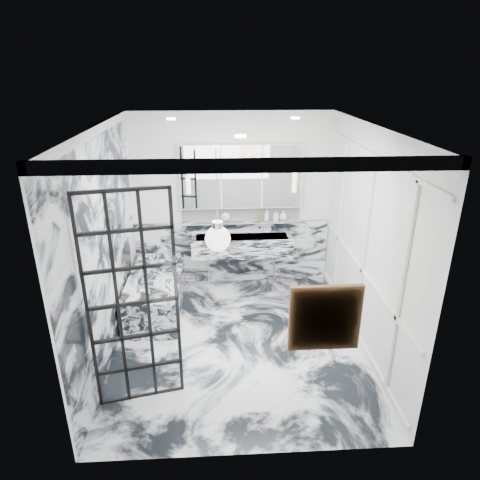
{
  "coord_description": "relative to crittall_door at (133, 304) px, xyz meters",
  "views": [
    {
      "loc": [
        -0.25,
        -4.77,
        3.4
      ],
      "look_at": [
        0.06,
        0.5,
        1.25
      ],
      "focal_mm": 32.0,
      "sensor_mm": 36.0,
      "label": 1
    }
  ],
  "objects": [
    {
      "name": "mirror_cabinet",
      "position": [
        1.26,
        2.69,
        0.64
      ],
      "size": [
        1.9,
        0.16,
        1.0
      ],
      "primitive_type": "cube",
      "color": "white",
      "rests_on": "wall_back"
    },
    {
      "name": "wall_right",
      "position": [
        2.71,
        0.96,
        0.22
      ],
      "size": [
        0.0,
        3.6,
        3.6
      ],
      "primitive_type": "plane",
      "rotation": [
        1.57,
        0.0,
        -1.57
      ],
      "color": "white",
      "rests_on": "floor"
    },
    {
      "name": "amber_bottle",
      "position": [
        1.55,
        2.67,
        -0.04
      ],
      "size": [
        0.04,
        0.04,
        0.1
      ],
      "primitive_type": "cylinder",
      "color": "#8C5919",
      "rests_on": "ledge"
    },
    {
      "name": "sconce_right",
      "position": [
        2.08,
        2.59,
        0.6
      ],
      "size": [
        0.07,
        0.07,
        0.4
      ],
      "primitive_type": "cylinder",
      "color": "white",
      "rests_on": "mirror_cabinet"
    },
    {
      "name": "ceiling",
      "position": [
        1.11,
        0.96,
        1.62
      ],
      "size": [
        3.6,
        3.6,
        0.0
      ],
      "primitive_type": "plane",
      "rotation": [
        3.14,
        0.0,
        0.0
      ],
      "color": "white",
      "rests_on": "wall_back"
    },
    {
      "name": "pendant_light",
      "position": [
        0.87,
        -0.12,
        0.73
      ],
      "size": [
        0.24,
        0.24,
        0.24
      ],
      "primitive_type": "sphere",
      "color": "white",
      "rests_on": "ceiling"
    },
    {
      "name": "soap_bottle_a",
      "position": [
        1.67,
        2.67,
        0.01
      ],
      "size": [
        0.1,
        0.1,
        0.21
      ],
      "primitive_type": "imported",
      "rotation": [
        0.0,
        0.0,
        -0.21
      ],
      "color": "#8C5919",
      "rests_on": "ledge"
    },
    {
      "name": "sconce_left",
      "position": [
        0.44,
        2.59,
        0.6
      ],
      "size": [
        0.07,
        0.07,
        0.4
      ],
      "primitive_type": "cylinder",
      "color": "white",
      "rests_on": "mirror_cabinet"
    },
    {
      "name": "bathtub",
      "position": [
        -0.07,
        1.86,
        -0.91
      ],
      "size": [
        0.75,
        1.65,
        0.55
      ],
      "primitive_type": "cube",
      "color": "silver",
      "rests_on": "floor"
    },
    {
      "name": "face_pot",
      "position": [
        1.01,
        2.67,
        -0.02
      ],
      "size": [
        0.15,
        0.15,
        0.15
      ],
      "primitive_type": "sphere",
      "color": "white",
      "rests_on": "ledge"
    },
    {
      "name": "marble_clad_back",
      "position": [
        1.11,
        2.74,
        -0.66
      ],
      "size": [
        3.18,
        0.05,
        1.05
      ],
      "primitive_type": "cube",
      "color": "white",
      "rests_on": "floor"
    },
    {
      "name": "wall_front",
      "position": [
        1.11,
        -0.84,
        0.22
      ],
      "size": [
        3.6,
        0.0,
        3.6
      ],
      "primitive_type": "plane",
      "rotation": [
        -1.57,
        0.0,
        0.0
      ],
      "color": "white",
      "rests_on": "floor"
    },
    {
      "name": "wall_back",
      "position": [
        1.11,
        2.76,
        0.22
      ],
      "size": [
        3.6,
        0.0,
        3.6
      ],
      "primitive_type": "plane",
      "rotation": [
        1.57,
        0.0,
        0.0
      ],
      "color": "white",
      "rests_on": "floor"
    },
    {
      "name": "wall_left",
      "position": [
        -0.49,
        0.96,
        0.22
      ],
      "size": [
        0.0,
        3.6,
        3.6
      ],
      "primitive_type": "plane",
      "rotation": [
        1.57,
        0.0,
        1.57
      ],
      "color": "white",
      "rests_on": "floor"
    },
    {
      "name": "ledge",
      "position": [
        1.26,
        2.68,
        -0.11
      ],
      "size": [
        1.9,
        0.14,
        0.04
      ],
      "primitive_type": "cube",
      "color": "silver",
      "rests_on": "wall_back"
    },
    {
      "name": "trough_sink",
      "position": [
        1.26,
        2.52,
        -0.45
      ],
      "size": [
        1.6,
        0.45,
        0.3
      ],
      "primitive_type": "cube",
      "color": "silver",
      "rests_on": "wall_back"
    },
    {
      "name": "soap_bottle_c",
      "position": [
        1.94,
        2.67,
        -0.01
      ],
      "size": [
        0.14,
        0.14,
        0.17
      ],
      "primitive_type": "imported",
      "rotation": [
        0.0,
        0.0,
        -0.09
      ],
      "color": "silver",
      "rests_on": "ledge"
    },
    {
      "name": "artwork",
      "position": [
        1.75,
        -0.8,
        0.27
      ],
      "size": [
        0.51,
        0.05,
        0.51
      ],
      "primitive_type": "cube",
      "color": "#BA6713",
      "rests_on": "wall_front"
    },
    {
      "name": "crittall_door",
      "position": [
        0.0,
        0.0,
        0.0
      ],
      "size": [
        0.87,
        0.22,
        2.36
      ],
      "primitive_type": null,
      "rotation": [
        0.0,
        0.0,
        0.21
      ],
      "color": "black",
      "rests_on": "floor"
    },
    {
      "name": "soap_bottle_b",
      "position": [
        1.82,
        2.67,
        -0.0
      ],
      "size": [
        0.09,
        0.1,
        0.18
      ],
      "primitive_type": "imported",
      "rotation": [
        0.0,
        0.0,
        -0.19
      ],
      "color": "#4C4C51",
      "rests_on": "ledge"
    },
    {
      "name": "panel_molding",
      "position": [
        2.69,
        0.96,
        0.12
      ],
      "size": [
        0.03,
        3.4,
        2.3
      ],
      "primitive_type": "cube",
      "color": "white",
      "rests_on": "floor"
    },
    {
      "name": "subway_tile",
      "position": [
        1.26,
        2.74,
        0.02
      ],
      "size": [
        1.9,
        0.03,
        0.23
      ],
      "primitive_type": "cube",
      "color": "white",
      "rests_on": "wall_back"
    },
    {
      "name": "flower_vase",
      "position": [
        0.24,
        1.03,
        -0.57
      ],
      "size": [
        0.08,
        0.08,
        0.12
      ],
      "primitive_type": "cylinder",
      "color": "silver",
      "rests_on": "bathtub"
    },
    {
      "name": "floor",
      "position": [
        1.11,
        0.96,
        -1.18
      ],
      "size": [
        3.6,
        3.6,
        0.0
      ],
      "primitive_type": "plane",
      "color": "white",
      "rests_on": "ground"
    },
    {
      "name": "marble_clad_left",
      "position": [
        -0.48,
        0.96,
        0.16
      ],
      "size": [
        0.02,
        3.56,
        2.68
      ],
      "primitive_type": "cube",
      "color": "white",
      "rests_on": "floor"
    }
  ]
}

